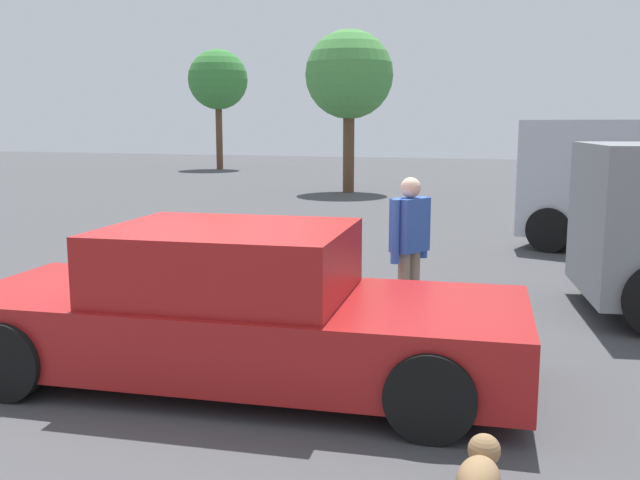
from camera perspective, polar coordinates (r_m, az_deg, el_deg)
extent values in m
plane|color=#424244|center=(6.41, -9.18, -10.50)|extent=(80.00, 80.00, 0.00)
cube|color=maroon|center=(6.08, -6.31, -7.04)|extent=(4.86, 2.26, 0.59)
cube|color=maroon|center=(5.98, -7.31, -1.64)|extent=(2.14, 1.82, 0.57)
cube|color=slate|center=(5.72, 1.52, -2.05)|extent=(0.22, 1.49, 0.48)
cube|color=slate|center=(6.36, -15.25, -1.23)|extent=(0.22, 1.49, 0.48)
cylinder|color=black|center=(6.59, 9.94, -7.03)|extent=(0.66, 0.29, 0.64)
cylinder|color=black|center=(5.03, 8.85, -12.25)|extent=(0.66, 0.29, 0.64)
cylinder|color=black|center=(7.51, -16.17, -5.25)|extent=(0.66, 0.29, 0.64)
cylinder|color=black|center=(6.18, -23.71, -8.81)|extent=(0.66, 0.29, 0.64)
sphere|color=olive|center=(4.40, 13.04, -16.10)|extent=(0.19, 0.19, 0.19)
sphere|color=olive|center=(4.46, 13.14, -15.81)|extent=(0.09, 0.09, 0.09)
cylinder|color=black|center=(14.59, 20.35, 1.71)|extent=(0.80, 0.45, 0.76)
cylinder|color=black|center=(12.69, 17.93, 0.79)|extent=(0.80, 0.45, 0.76)
cylinder|color=black|center=(9.77, 22.61, -1.80)|extent=(0.83, 0.39, 0.80)
cylinder|color=gray|center=(7.82, 7.51, -3.74)|extent=(0.13, 0.13, 0.81)
cylinder|color=gray|center=(7.69, 6.72, -3.94)|extent=(0.13, 0.13, 0.81)
cube|color=#3359B2|center=(7.63, 7.22, 1.22)|extent=(0.39, 0.47, 0.57)
cylinder|color=#3359B2|center=(7.82, 8.32, 1.03)|extent=(0.09, 0.09, 0.67)
cylinder|color=#3359B2|center=(7.46, 6.05, 0.66)|extent=(0.09, 0.09, 0.67)
sphere|color=beige|center=(7.59, 7.28, 4.19)|extent=(0.22, 0.22, 0.22)
cylinder|color=brown|center=(34.85, -8.09, 8.28)|extent=(0.31, 0.31, 3.19)
sphere|color=#387F38|center=(34.91, -8.19, 12.64)|extent=(2.83, 2.83, 2.83)
cylinder|color=brown|center=(22.73, 2.31, 7.19)|extent=(0.36, 0.36, 2.65)
sphere|color=#478C42|center=(22.77, 2.35, 13.14)|extent=(2.76, 2.76, 2.76)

